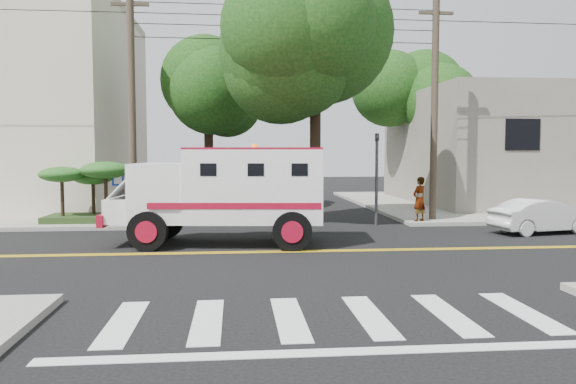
{
  "coord_description": "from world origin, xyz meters",
  "views": [
    {
      "loc": [
        -1.72,
        -15.9,
        2.84
      ],
      "look_at": [
        -0.05,
        1.74,
        1.6
      ],
      "focal_mm": 35.0,
      "sensor_mm": 36.0,
      "label": 1
    }
  ],
  "objects": [
    {
      "name": "palm_planter",
      "position": [
        -7.44,
        6.62,
        1.65
      ],
      "size": [
        3.52,
        2.63,
        2.36
      ],
      "color": "#1E3314",
      "rests_on": "sidewalk_nw"
    },
    {
      "name": "tree_main",
      "position": [
        1.94,
        6.21,
        7.2
      ],
      "size": [
        6.08,
        5.7,
        9.85
      ],
      "color": "black",
      "rests_on": "ground"
    },
    {
      "name": "parked_sedan",
      "position": [
        9.07,
        2.84,
        0.61
      ],
      "size": [
        3.86,
        1.97,
        1.21
      ],
      "primitive_type": "imported",
      "rotation": [
        0.0,
        0.0,
        1.76
      ],
      "color": "silver",
      "rests_on": "ground"
    },
    {
      "name": "pedestrian_a",
      "position": [
        5.5,
        5.5,
        1.02
      ],
      "size": [
        0.76,
        0.7,
        1.75
      ],
      "primitive_type": "imported",
      "rotation": [
        0.0,
        0.0,
        3.71
      ],
      "color": "gray",
      "rests_on": "sidewalk_ne"
    },
    {
      "name": "building_right",
      "position": [
        15.0,
        14.0,
        3.15
      ],
      "size": [
        14.0,
        12.0,
        6.0
      ],
      "primitive_type": "cube",
      "color": "slate",
      "rests_on": "sidewalk_ne"
    },
    {
      "name": "ground",
      "position": [
        0.0,
        0.0,
        0.0
      ],
      "size": [
        100.0,
        100.0,
        0.0
      ],
      "primitive_type": "plane",
      "color": "black",
      "rests_on": "ground"
    },
    {
      "name": "armored_truck",
      "position": [
        -1.96,
        1.47,
        1.71
      ],
      "size": [
        6.79,
        3.19,
        3.0
      ],
      "rotation": [
        0.0,
        0.0,
        -0.1
      ],
      "color": "white",
      "rests_on": "ground"
    },
    {
      "name": "accessibility_sign",
      "position": [
        -6.2,
        6.17,
        1.37
      ],
      "size": [
        0.45,
        0.1,
        2.02
      ],
      "color": "#3F3F42",
      "rests_on": "ground"
    },
    {
      "name": "sidewalk_nw",
      "position": [
        -13.5,
        13.5,
        0.07
      ],
      "size": [
        17.0,
        17.0,
        0.15
      ],
      "primitive_type": "cube",
      "color": "gray",
      "rests_on": "ground"
    },
    {
      "name": "sidewalk_ne",
      "position": [
        13.5,
        13.5,
        0.07
      ],
      "size": [
        17.0,
        17.0,
        0.15
      ],
      "primitive_type": "cube",
      "color": "gray",
      "rests_on": "ground"
    },
    {
      "name": "traffic_signal",
      "position": [
        3.8,
        5.6,
        2.23
      ],
      "size": [
        0.15,
        0.18,
        3.6
      ],
      "color": "#3F3F42",
      "rests_on": "ground"
    },
    {
      "name": "utility_pole_left",
      "position": [
        -5.6,
        6.0,
        4.5
      ],
      "size": [
        0.28,
        0.28,
        9.0
      ],
      "primitive_type": "cylinder",
      "color": "#382D23",
      "rests_on": "ground"
    },
    {
      "name": "tree_left",
      "position": [
        -2.68,
        11.79,
        5.73
      ],
      "size": [
        4.48,
        4.2,
        7.7
      ],
      "color": "black",
      "rests_on": "ground"
    },
    {
      "name": "tree_right",
      "position": [
        8.84,
        15.77,
        6.09
      ],
      "size": [
        4.8,
        4.5,
        8.2
      ],
      "color": "black",
      "rests_on": "ground"
    },
    {
      "name": "utility_pole_right",
      "position": [
        6.3,
        6.2,
        4.5
      ],
      "size": [
        0.28,
        0.28,
        9.0
      ],
      "primitive_type": "cylinder",
      "color": "#382D23",
      "rests_on": "ground"
    },
    {
      "name": "pedestrian_b",
      "position": [
        9.8,
        8.99,
        0.92
      ],
      "size": [
        0.85,
        0.73,
        1.53
      ],
      "primitive_type": "imported",
      "rotation": [
        0.0,
        0.0,
        2.93
      ],
      "color": "gray",
      "rests_on": "sidewalk_ne"
    }
  ]
}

